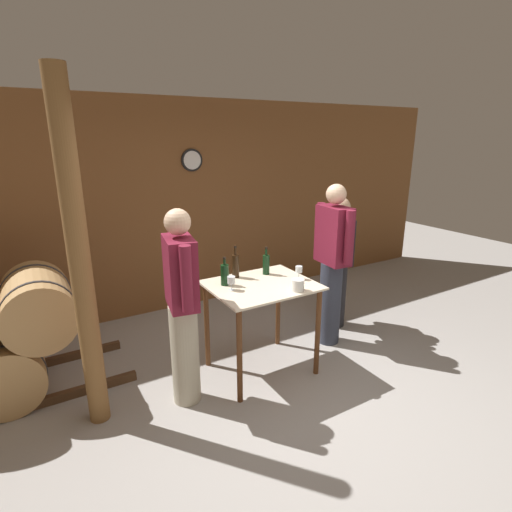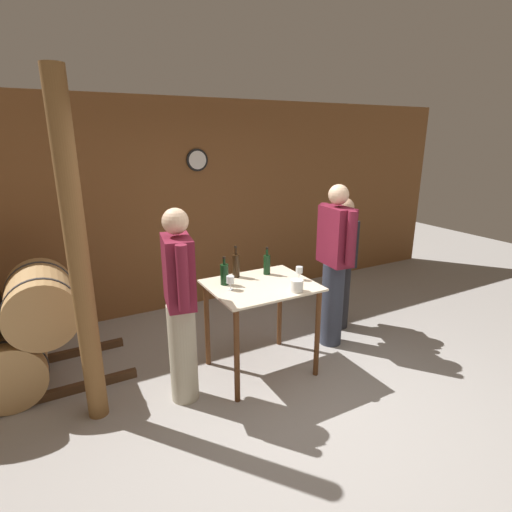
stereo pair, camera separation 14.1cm
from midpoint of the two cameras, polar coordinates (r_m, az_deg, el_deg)
ground_plane at (r=3.75m, az=7.52°, el=-20.09°), size 14.00×14.00×0.00m
back_wall at (r=5.37m, az=-9.51°, el=7.05°), size 8.40×0.08×2.70m
tasting_table at (r=3.82m, az=-0.29°, el=-6.51°), size 0.97×0.80×0.91m
wooden_post at (r=3.22m, az=-25.03°, el=-0.91°), size 0.16×0.16×2.70m
wine_bottle_far_left at (r=3.71m, az=-5.58°, el=-2.62°), size 0.08×0.08×0.27m
wine_bottle_left at (r=3.90m, az=-3.99°, el=-1.33°), size 0.07×0.07×0.32m
wine_bottle_center at (r=3.98m, az=0.44°, el=-1.13°), size 0.07×0.07×0.28m
wine_glass_near_left at (r=3.59m, az=-4.68°, el=-3.49°), size 0.07×0.07×0.13m
wine_glass_near_center at (r=3.86m, az=5.11°, el=-1.99°), size 0.07×0.07×0.13m
ice_bucket at (r=3.59m, az=4.86°, el=-4.16°), size 0.12×0.12×0.11m
person_host at (r=3.38m, az=-11.68°, el=-6.89°), size 0.29×0.58×1.71m
person_visitor_with_scarf at (r=4.79m, az=10.79°, el=-0.64°), size 0.34×0.56×1.57m
person_visitor_bearded at (r=4.34m, az=9.93°, el=-0.86°), size 0.25×0.59×1.77m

